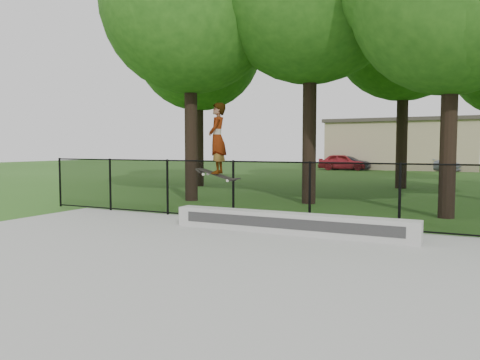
{
  "coord_description": "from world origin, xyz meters",
  "views": [
    {
      "loc": [
        3.32,
        -4.53,
        1.88
      ],
      "look_at": [
        -0.97,
        4.2,
        1.2
      ],
      "focal_mm": 35.0,
      "sensor_mm": 36.0,
      "label": 1
    }
  ],
  "objects": [
    {
      "name": "chainlink_fence",
      "position": [
        0.0,
        5.9,
        0.81
      ],
      "size": [
        16.06,
        0.06,
        1.5
      ],
      "color": "black",
      "rests_on": "concrete_slab"
    },
    {
      "name": "car_c",
      "position": [
        0.7,
        35.96,
        0.67
      ],
      "size": [
        4.64,
        3.41,
        1.34
      ],
      "primitive_type": "imported",
      "rotation": [
        0.0,
        0.0,
        1.16
      ],
      "color": "#9095A3",
      "rests_on": "ground"
    },
    {
      "name": "car_a",
      "position": [
        -6.15,
        33.96,
        0.67
      ],
      "size": [
        4.12,
        2.18,
        1.34
      ],
      "primitive_type": "imported",
      "rotation": [
        0.0,
        0.0,
        1.73
      ],
      "color": "maroon",
      "rests_on": "ground"
    },
    {
      "name": "ground",
      "position": [
        0.0,
        0.0,
        0.0
      ],
      "size": [
        100.0,
        100.0,
        0.0
      ],
      "primitive_type": "plane",
      "color": "#2B5818",
      "rests_on": "ground"
    },
    {
      "name": "distant_building",
      "position": [
        -2.0,
        38.0,
        2.16
      ],
      "size": [
        12.4,
        6.4,
        4.3
      ],
      "color": "tan",
      "rests_on": "ground"
    },
    {
      "name": "tree_row",
      "position": [
        -0.35,
        13.65,
        6.82
      ],
      "size": [
        20.68,
        18.46,
        10.56
      ],
      "color": "black",
      "rests_on": "ground"
    },
    {
      "name": "grind_ledge",
      "position": [
        -0.07,
        4.7,
        0.28
      ],
      "size": [
        5.28,
        0.4,
        0.44
      ],
      "primitive_type": "cube",
      "color": "#B2B2AD",
      "rests_on": "concrete_slab"
    },
    {
      "name": "car_b",
      "position": [
        -5.7,
        34.23,
        0.58
      ],
      "size": [
        3.18,
        1.26,
        1.15
      ],
      "primitive_type": "imported",
      "rotation": [
        0.0,
        0.0,
        1.58
      ],
      "color": "black",
      "rests_on": "ground"
    },
    {
      "name": "skater_airborne",
      "position": [
        -1.62,
        4.4,
        2.04
      ],
      "size": [
        0.82,
        0.65,
        1.74
      ],
      "color": "black",
      "rests_on": "ground"
    },
    {
      "name": "concrete_slab",
      "position": [
        0.0,
        0.0,
        0.03
      ],
      "size": [
        14.0,
        12.0,
        0.06
      ],
      "primitive_type": "cube",
      "color": "#A4A49F",
      "rests_on": "ground"
    }
  ]
}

